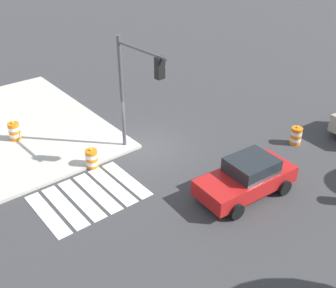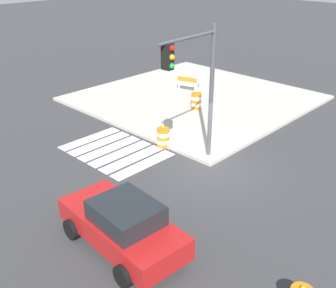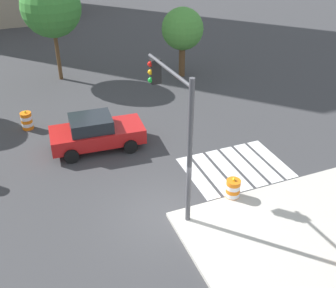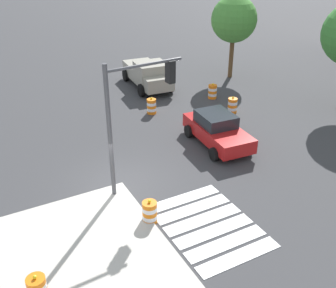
% 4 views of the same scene
% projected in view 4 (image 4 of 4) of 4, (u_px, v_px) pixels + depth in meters
% --- Properties ---
extents(ground_plane, '(120.00, 120.00, 0.00)m').
position_uv_depth(ground_plane, '(122.00, 185.00, 17.37)').
color(ground_plane, '#38383A').
extents(crosswalk_stripes, '(4.35, 3.20, 0.02)m').
position_uv_depth(crosswalk_stripes, '(208.00, 225.00, 15.01)').
color(crosswalk_stripes, silver).
rests_on(crosswalk_stripes, ground).
extents(sports_car, '(4.42, 2.38, 1.63)m').
position_uv_depth(sports_car, '(217.00, 130.00, 20.36)').
color(sports_car, red).
rests_on(sports_car, ground).
extents(pickup_truck, '(5.31, 2.73, 1.92)m').
position_uv_depth(pickup_truck, '(149.00, 74.00, 27.63)').
color(pickup_truck, gray).
rests_on(pickup_truck, ground).
extents(traffic_barrel_near_corner, '(0.56, 0.56, 1.02)m').
position_uv_depth(traffic_barrel_near_corner, '(212.00, 92.00, 26.14)').
color(traffic_barrel_near_corner, orange).
rests_on(traffic_barrel_near_corner, ground).
extents(traffic_barrel_crosswalk_end, '(0.56, 0.56, 1.02)m').
position_uv_depth(traffic_barrel_crosswalk_end, '(152.00, 106.00, 23.97)').
color(traffic_barrel_crosswalk_end, orange).
rests_on(traffic_barrel_crosswalk_end, ground).
extents(traffic_barrel_median_near, '(0.56, 0.56, 1.02)m').
position_uv_depth(traffic_barrel_median_near, '(232.00, 105.00, 24.07)').
color(traffic_barrel_median_near, orange).
rests_on(traffic_barrel_median_near, ground).
extents(traffic_barrel_median_far, '(0.56, 0.56, 1.02)m').
position_uv_depth(traffic_barrel_median_far, '(150.00, 212.00, 14.98)').
color(traffic_barrel_median_far, orange).
rests_on(traffic_barrel_median_far, ground).
extents(traffic_light_pole, '(0.55, 3.29, 5.50)m').
position_uv_depth(traffic_light_pole, '(135.00, 103.00, 15.34)').
color(traffic_light_pole, '#4C4C51').
rests_on(traffic_light_pole, sidewalk_corner).
extents(street_tree_streetside_near, '(3.23, 3.23, 5.83)m').
position_uv_depth(street_tree_streetside_near, '(234.00, 20.00, 28.17)').
color(street_tree_streetside_near, brown).
rests_on(street_tree_streetside_near, ground).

